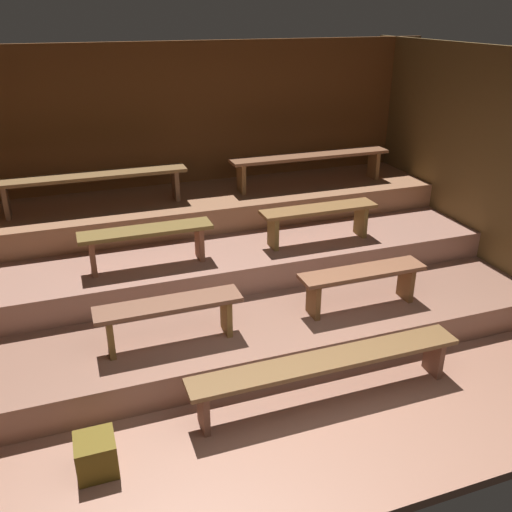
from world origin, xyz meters
The scene contains 14 objects.
ground centered at (0.00, 2.14, -0.04)m, with size 6.42×5.09×0.08m, color #986753.
wall_back centered at (0.00, 4.32, 1.30)m, with size 6.42×0.06×2.60m, color brown.
wall_right centered at (2.84, 2.14, 1.30)m, with size 0.06×5.09×2.60m, color brown.
platform_lower centered at (0.00, 2.67, 0.15)m, with size 5.62×3.23×0.30m, color #936754.
platform_middle centered at (0.00, 3.22, 0.44)m, with size 5.62×2.15×0.30m, color #9F6F5E.
platform_upper centered at (0.00, 3.71, 0.74)m, with size 5.62×1.17×0.30m, color #9F6B4A.
bench_floor_center centered at (0.18, 0.76, 0.33)m, with size 2.32×0.28×0.40m.
bench_lower_left centered at (-0.93, 1.57, 0.60)m, with size 1.25×0.28×0.40m.
bench_lower_right centered at (0.93, 1.57, 0.60)m, with size 1.25×0.28×0.40m.
bench_middle_left centered at (-0.94, 2.56, 0.90)m, with size 1.30×0.28×0.40m.
bench_middle_right centered at (0.94, 2.56, 0.90)m, with size 1.30×0.28×0.40m.
bench_upper_left centered at (-1.32, 3.64, 1.21)m, with size 2.08×0.28×0.40m.
bench_upper_right centered at (1.32, 3.64, 1.21)m, with size 2.08×0.28×0.40m.
wooden_crate_floor centered at (-1.67, 0.59, 0.14)m, with size 0.28×0.28×0.28m, color brown.
Camera 1 is at (-1.59, -2.50, 2.97)m, focal length 38.52 mm.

